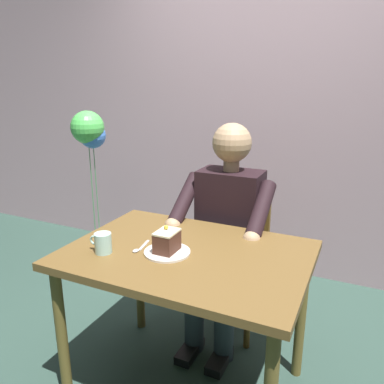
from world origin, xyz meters
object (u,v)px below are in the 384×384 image
object	(u,v)px
coffee_cup	(103,243)
dessert_spoon	(140,248)
seated_person	(225,230)
cake_slice	(167,241)
chair	(234,246)
dining_table	(187,269)
balloon_display	(90,151)

from	to	relation	value
coffee_cup	dessert_spoon	xyz separation A→B (m)	(-0.13, -0.10, -0.04)
seated_person	cake_slice	bearing A→B (deg)	82.76
chair	seated_person	bearing A→B (deg)	90.00
dining_table	balloon_display	bearing A→B (deg)	-32.58
cake_slice	dessert_spoon	xyz separation A→B (m)	(0.14, 0.01, -0.05)
seated_person	coffee_cup	xyz separation A→B (m)	(0.33, 0.67, 0.13)
dining_table	coffee_cup	size ratio (longest dim) A/B	9.75
coffee_cup	dessert_spoon	distance (m)	0.17
chair	balloon_display	size ratio (longest dim) A/B	0.70
dining_table	chair	distance (m)	0.69
seated_person	cake_slice	size ratio (longest dim) A/B	10.84
chair	cake_slice	bearing A→B (deg)	84.44
dining_table	dessert_spoon	bearing A→B (deg)	18.86
seated_person	balloon_display	xyz separation A→B (m)	(1.11, -0.21, 0.34)
cake_slice	balloon_display	size ratio (longest dim) A/B	0.09
seated_person	dining_table	bearing A→B (deg)	90.00
chair	cake_slice	world-z (taller)	chair
seated_person	cake_slice	world-z (taller)	seated_person
chair	balloon_display	xyz separation A→B (m)	(1.11, -0.04, 0.51)
dining_table	coffee_cup	bearing A→B (deg)	27.22
chair	balloon_display	bearing A→B (deg)	-2.04
seated_person	coffee_cup	size ratio (longest dim) A/B	11.44
chair	dessert_spoon	xyz separation A→B (m)	(0.21, 0.74, 0.25)
cake_slice	dessert_spoon	world-z (taller)	cake_slice
cake_slice	dessert_spoon	distance (m)	0.15
dining_table	seated_person	bearing A→B (deg)	-90.00
cake_slice	dining_table	bearing A→B (deg)	-141.81
chair	dessert_spoon	distance (m)	0.81
balloon_display	coffee_cup	bearing A→B (deg)	131.43
coffee_cup	chair	bearing A→B (deg)	-111.59
chair	coffee_cup	size ratio (longest dim) A/B	8.13
dessert_spoon	dining_table	bearing A→B (deg)	-161.14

